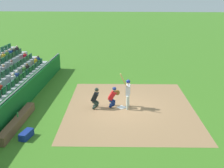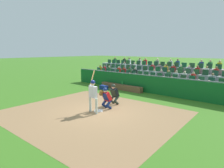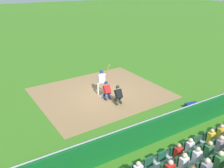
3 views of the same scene
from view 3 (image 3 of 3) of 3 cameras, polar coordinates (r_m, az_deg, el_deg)
ground_plane at (r=16.62m, az=-1.89°, el=-2.74°), size 160.00×160.00×0.00m
infield_dirt_patch at (r=17.01m, az=-2.71°, el=-2.09°), size 8.93×7.73×0.01m
home_plate_marker at (r=16.61m, az=-1.89°, el=-2.69°), size 0.62×0.62×0.02m
batter_at_plate at (r=16.47m, az=-2.44°, el=1.13°), size 0.73×0.61×2.19m
catcher_crouching at (r=15.88m, az=-1.25°, el=-1.21°), size 0.46×0.70×1.26m
home_plate_umpire at (r=15.23m, az=1.46°, el=-2.36°), size 0.47×0.47×1.28m
dugout_wall at (r=12.23m, az=11.57°, el=-10.05°), size 16.59×0.24×1.38m
dugout_bench at (r=14.45m, az=17.81°, el=-7.24°), size 4.06×0.40×0.44m
water_bottle_on_bench at (r=14.19m, az=17.71°, el=-6.19°), size 0.07×0.07×0.26m
equipment_duffel_bag at (r=15.75m, az=18.32°, el=-4.90°), size 0.85×0.51×0.33m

